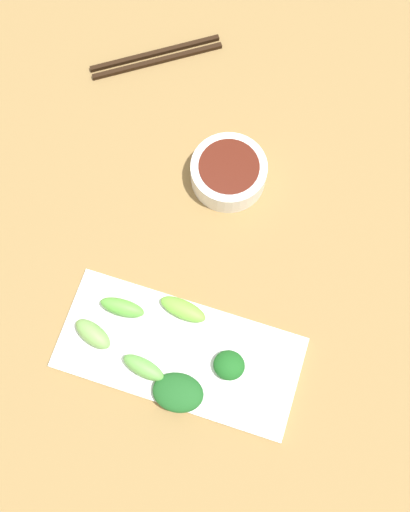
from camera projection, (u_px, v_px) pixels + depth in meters
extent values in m
cube|color=olive|center=(194.00, 266.00, 0.95)|extent=(2.10, 2.10, 0.02)
cylinder|color=white|center=(229.00, 173.00, 0.96)|extent=(0.12, 0.12, 0.04)
cylinder|color=#521C11|center=(229.00, 170.00, 0.95)|extent=(0.10, 0.10, 0.03)
cube|color=white|center=(180.00, 353.00, 0.89)|extent=(0.15, 0.35, 0.01)
ellipsoid|color=#61B542|center=(122.00, 307.00, 0.89)|extent=(0.03, 0.07, 0.03)
ellipsoid|color=#66AD4C|center=(144.00, 368.00, 0.86)|extent=(0.04, 0.07, 0.03)
ellipsoid|color=#74BA3E|center=(183.00, 309.00, 0.89)|extent=(0.04, 0.08, 0.02)
ellipsoid|color=#1D5A21|center=(178.00, 393.00, 0.86)|extent=(0.06, 0.08, 0.02)
ellipsoid|color=#79B056|center=(93.00, 334.00, 0.88)|extent=(0.05, 0.07, 0.03)
ellipsoid|color=#1B5D1E|center=(229.00, 365.00, 0.87)|extent=(0.04, 0.05, 0.02)
cube|color=black|center=(155.00, 53.00, 1.05)|extent=(0.14, 0.19, 0.01)
cube|color=black|center=(158.00, 61.00, 1.05)|extent=(0.14, 0.19, 0.01)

